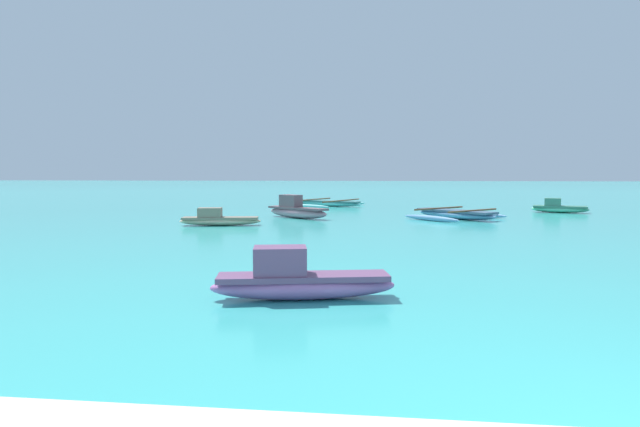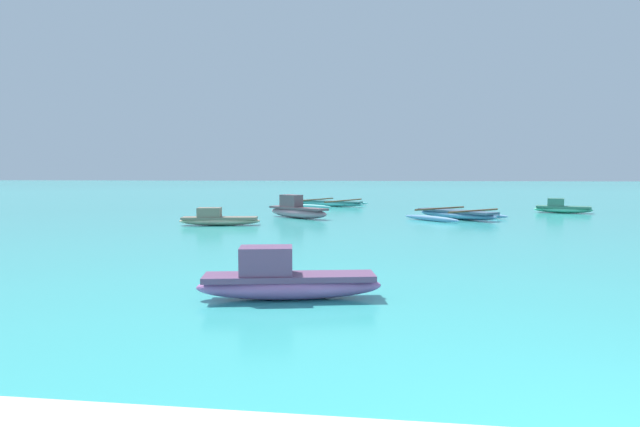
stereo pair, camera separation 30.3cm
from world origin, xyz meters
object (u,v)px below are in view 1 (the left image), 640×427
object	(u,v)px
moored_boat_0	(456,214)
moored_boat_5	(296,210)
moored_boat_2	(299,281)
moored_boat_3	(219,219)
moored_boat_4	(326,203)
moored_boat_1	(558,208)

from	to	relation	value
moored_boat_0	moored_boat_5	xyz separation A→B (m)	(-6.16, -0.36, 0.14)
moored_boat_2	moored_boat_0	bearing A→B (deg)	61.38
moored_boat_0	moored_boat_3	size ratio (longest dim) A/B	1.44
moored_boat_2	moored_boat_3	size ratio (longest dim) A/B	0.94
moored_boat_0	moored_boat_4	bearing A→B (deg)	175.91
moored_boat_0	moored_boat_4	world-z (taller)	moored_boat_0
moored_boat_0	moored_boat_3	distance (m)	8.99
moored_boat_1	moored_boat_3	xyz separation A→B (m)	(-13.36, -7.03, -0.02)
moored_boat_4	moored_boat_5	distance (m)	7.32
moored_boat_0	moored_boat_1	size ratio (longest dim) A/B	1.61
moored_boat_3	moored_boat_5	size ratio (longest dim) A/B	1.00
moored_boat_2	moored_boat_3	distance (m)	10.34
moored_boat_1	moored_boat_3	world-z (taller)	moored_boat_1
moored_boat_0	moored_boat_1	xyz separation A→B (m)	(5.05, 3.60, 0.04)
moored_boat_5	moored_boat_2	bearing A→B (deg)	-44.38
moored_boat_3	moored_boat_2	bearing A→B (deg)	-75.00
moored_boat_0	moored_boat_2	xyz separation A→B (m)	(-4.14, -12.88, 0.08)
moored_boat_3	moored_boat_5	xyz separation A→B (m)	(2.16, 3.06, 0.11)
moored_boat_1	moored_boat_4	size ratio (longest dim) A/B	0.52
moored_boat_1	moored_boat_4	xyz separation A→B (m)	(-10.72, 3.33, -0.06)
moored_boat_4	moored_boat_0	bearing A→B (deg)	-24.72
moored_boat_5	moored_boat_0	bearing A→B (deg)	39.87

